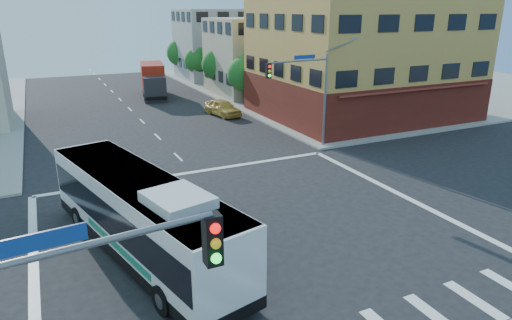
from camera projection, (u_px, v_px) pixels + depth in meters
name	position (u px, v px, depth m)	size (l,w,h in m)	color
ground	(256.00, 234.00, 21.41)	(120.00, 120.00, 0.00)	black
sidewalk_ne	(371.00, 81.00, 65.63)	(50.00, 50.00, 0.15)	gray
corner_building_ne	(362.00, 55.00, 43.52)	(18.10, 15.44, 14.00)	#B49340
building_east_near	(262.00, 56.00, 56.01)	(12.06, 10.06, 9.00)	tan
building_east_far	(221.00, 44.00, 67.85)	(12.06, 10.06, 10.00)	#9D9D98
signal_mast_ne	(307.00, 83.00, 32.63)	(7.91, 1.13, 8.07)	slate
street_tree_a	(245.00, 72.00, 49.05)	(3.60, 3.60, 5.53)	#382414
street_tree_b	(218.00, 63.00, 55.85)	(3.80, 3.80, 5.79)	#382414
street_tree_c	(197.00, 59.00, 62.79)	(3.40, 3.40, 5.29)	#382414
street_tree_d	(181.00, 51.00, 69.51)	(4.00, 4.00, 6.03)	#382414
transit_bus	(141.00, 215.00, 19.07)	(5.82, 13.31, 3.86)	black
box_truck	(153.00, 81.00, 54.22)	(3.93, 8.83, 3.84)	#26262B
parked_car	(223.00, 108.00, 44.91)	(1.88, 4.67, 1.59)	gold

